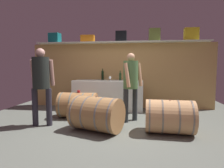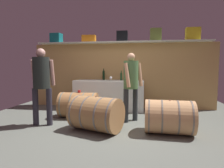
{
  "view_description": "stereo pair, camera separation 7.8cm",
  "coord_description": "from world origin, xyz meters",
  "views": [
    {
      "loc": [
        0.52,
        -3.6,
        1.25
      ],
      "look_at": [
        -0.02,
        0.46,
        0.87
      ],
      "focal_mm": 31.01,
      "sensor_mm": 36.0,
      "label": 1
    },
    {
      "loc": [
        0.6,
        -3.59,
        1.25
      ],
      "look_at": [
        -0.02,
        0.46,
        0.87
      ],
      "focal_mm": 31.01,
      "sensor_mm": 36.0,
      "label": 2
    }
  ],
  "objects": [
    {
      "name": "ground_plane",
      "position": [
        0.0,
        0.56,
        -0.01
      ],
      "size": [
        6.65,
        7.71,
        0.02
      ],
      "primitive_type": "cube",
      "color": "#61665D"
    },
    {
      "name": "back_wall_panel",
      "position": [
        0.0,
        2.25,
        0.97
      ],
      "size": [
        5.45,
        0.1,
        1.93
      ],
      "primitive_type": "cube",
      "color": "tan",
      "rests_on": "ground"
    },
    {
      "name": "high_shelf_board",
      "position": [
        0.0,
        2.1,
        1.95
      ],
      "size": [
        5.01,
        0.4,
        0.03
      ],
      "primitive_type": "cube",
      "color": "silver",
      "rests_on": "back_wall_panel"
    },
    {
      "name": "toolcase_teal",
      "position": [
        -2.01,
        2.1,
        2.11
      ],
      "size": [
        0.34,
        0.28,
        0.29
      ],
      "primitive_type": "cube",
      "rotation": [
        0.0,
        0.0,
        -0.08
      ],
      "color": "#157177",
      "rests_on": "high_shelf_board"
    },
    {
      "name": "toolcase_orange",
      "position": [
        -0.98,
        2.1,
        2.07
      ],
      "size": [
        0.41,
        0.2,
        0.21
      ],
      "primitive_type": "cube",
      "rotation": [
        0.0,
        0.0,
        0.03
      ],
      "color": "orange",
      "rests_on": "high_shelf_board"
    },
    {
      "name": "toolcase_black",
      "position": [
        0.02,
        2.1,
        2.11
      ],
      "size": [
        0.32,
        0.24,
        0.3
      ],
      "primitive_type": "cube",
      "rotation": [
        0.0,
        0.0,
        0.02
      ],
      "color": "black",
      "rests_on": "high_shelf_board"
    },
    {
      "name": "toolcase_olive",
      "position": [
        0.97,
        2.1,
        2.14
      ],
      "size": [
        0.31,
        0.22,
        0.35
      ],
      "primitive_type": "cube",
      "rotation": [
        0.0,
        0.0,
        0.03
      ],
      "color": "olive",
      "rests_on": "high_shelf_board"
    },
    {
      "name": "toolcase_yellow",
      "position": [
        1.98,
        2.1,
        2.14
      ],
      "size": [
        0.38,
        0.19,
        0.35
      ],
      "primitive_type": "cube",
      "rotation": [
        0.0,
        0.0,
        0.02
      ],
      "color": "yellow",
      "rests_on": "high_shelf_board"
    },
    {
      "name": "work_cabinet",
      "position": [
        -0.33,
        1.87,
        0.42
      ],
      "size": [
        1.98,
        0.64,
        0.85
      ],
      "primitive_type": "cube",
      "color": "white",
      "rests_on": "ground"
    },
    {
      "name": "wine_bottle_green",
      "position": [
        0.02,
        1.95,
        0.97
      ],
      "size": [
        0.06,
        0.06,
        0.28
      ],
      "color": "#2B522A",
      "rests_on": "work_cabinet"
    },
    {
      "name": "wine_bottle_dark",
      "position": [
        -0.52,
        2.06,
        1.0
      ],
      "size": [
        0.07,
        0.07,
        0.33
      ],
      "color": "black",
      "rests_on": "work_cabinet"
    },
    {
      "name": "wine_glass",
      "position": [
        -0.24,
        1.63,
        0.93
      ],
      "size": [
        0.07,
        0.07,
        0.13
      ],
      "color": "white",
      "rests_on": "work_cabinet"
    },
    {
      "name": "wine_barrel_near",
      "position": [
        -0.92,
        0.91,
        0.31
      ],
      "size": [
        0.95,
        0.66,
        0.62
      ],
      "rotation": [
        0.0,
        0.0,
        0.06
      ],
      "color": "#A97344",
      "rests_on": "ground"
    },
    {
      "name": "wine_barrel_far",
      "position": [
        -0.26,
        -0.0,
        0.33
      ],
      "size": [
        1.1,
        0.93,
        0.67
      ],
      "rotation": [
        0.0,
        0.0,
        -0.33
      ],
      "color": "#A47647",
      "rests_on": "ground"
    },
    {
      "name": "wine_barrel_flank",
      "position": [
        1.11,
        0.03,
        0.32
      ],
      "size": [
        0.9,
        0.66,
        0.64
      ],
      "rotation": [
        0.0,
        0.0,
        -0.04
      ],
      "color": "tan",
      "rests_on": "ground"
    },
    {
      "name": "tasting_cup",
      "position": [
        -0.9,
        0.91,
        0.64
      ],
      "size": [
        0.07,
        0.07,
        0.05
      ],
      "primitive_type": "cylinder",
      "color": "red",
      "rests_on": "wine_barrel_near"
    },
    {
      "name": "winemaker_pouring",
      "position": [
        0.37,
        0.74,
        0.95
      ],
      "size": [
        0.45,
        0.46,
        1.54
      ],
      "rotation": [
        0.0,
        0.0,
        -2.37
      ],
      "color": "#2B3135",
      "rests_on": "ground"
    },
    {
      "name": "visitor_tasting",
      "position": [
        -1.47,
        0.17,
        0.99
      ],
      "size": [
        0.5,
        0.4,
        1.62
      ],
      "rotation": [
        0.0,
        0.0,
        0.15
      ],
      "color": "#2B2833",
      "rests_on": "ground"
    }
  ]
}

